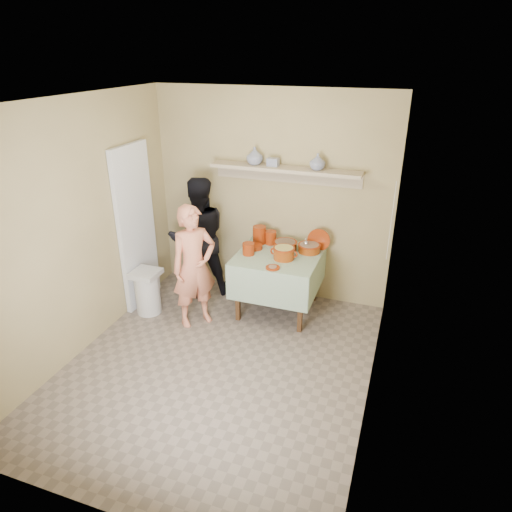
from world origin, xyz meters
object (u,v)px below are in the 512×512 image
at_px(cazuela_rice, 284,252).
at_px(trash_bin, 148,292).
at_px(person_cook, 194,267).
at_px(serving_table, 278,263).
at_px(person_helper, 199,238).

relative_size(cazuela_rice, trash_bin, 0.59).
height_order(person_cook, serving_table, person_cook).
distance_m(cazuela_rice, trash_bin, 1.74).
height_order(person_helper, cazuela_rice, person_helper).
height_order(person_cook, cazuela_rice, person_cook).
bearing_deg(person_helper, cazuela_rice, 135.13).
relative_size(person_cook, trash_bin, 2.60).
relative_size(person_helper, trash_bin, 2.81).
relative_size(person_helper, cazuela_rice, 4.77).
relative_size(person_cook, serving_table, 1.50).
bearing_deg(serving_table, person_cook, -145.03).
relative_size(person_helper, serving_table, 1.62).
height_order(person_helper, serving_table, person_helper).
bearing_deg(person_helper, serving_table, 139.83).
distance_m(person_cook, cazuela_rice, 1.04).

